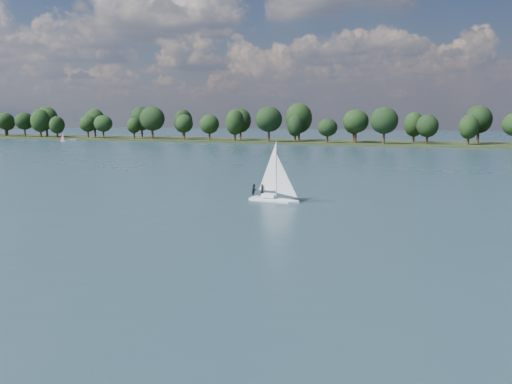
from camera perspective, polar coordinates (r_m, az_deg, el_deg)
ground at (r=121.71m, az=11.00°, el=2.29°), size 700.00×700.00×0.00m
far_shore at (r=232.10m, az=17.07°, el=4.55°), size 660.00×40.00×1.50m
sailboat at (r=73.74m, az=1.57°, el=0.85°), size 6.39×2.30×8.24m
dinghy_pink at (r=266.50m, az=-18.71°, el=5.03°), size 2.55×1.13×3.98m
pontoon at (r=278.97m, az=-17.78°, el=4.97°), size 4.04×2.08×0.50m
treeline at (r=229.07m, az=15.17°, el=6.62°), size 562.58×74.52×17.56m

